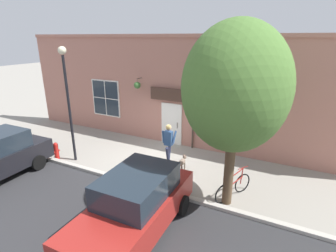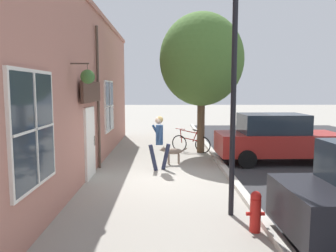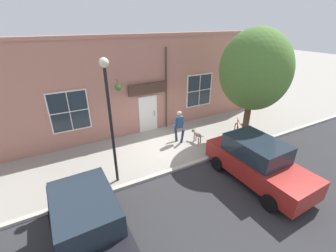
{
  "view_description": "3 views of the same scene",
  "coord_description": "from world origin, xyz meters",
  "px_view_note": "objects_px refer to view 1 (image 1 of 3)",
  "views": [
    {
      "loc": [
        9.01,
        5.47,
        5.18
      ],
      "look_at": [
        -0.68,
        0.59,
        1.48
      ],
      "focal_mm": 28.0,
      "sensor_mm": 36.0,
      "label": 1
    },
    {
      "loc": [
        0.05,
        -9.56,
        2.63
      ],
      "look_at": [
        0.18,
        2.1,
        1.31
      ],
      "focal_mm": 35.0,
      "sensor_mm": 36.0,
      "label": 2
    },
    {
      "loc": [
        8.88,
        -4.62,
        5.9
      ],
      "look_at": [
        -0.53,
        0.46,
        0.86
      ],
      "focal_mm": 24.0,
      "sensor_mm": 36.0,
      "label": 3
    }
  ],
  "objects_px": {
    "dog_on_leash": "(182,162)",
    "fire_hydrant": "(56,150)",
    "street_tree_by_curb": "(237,90)",
    "pedestrian_walking": "(169,140)",
    "parked_car_mid_block": "(135,205)",
    "street_lamp": "(67,89)",
    "leaning_bicycle": "(233,187)"
  },
  "relations": [
    {
      "from": "leaning_bicycle",
      "to": "pedestrian_walking",
      "type": "bearing_deg",
      "value": -112.38
    },
    {
      "from": "leaning_bicycle",
      "to": "fire_hydrant",
      "type": "distance_m",
      "value": 7.77
    },
    {
      "from": "parked_car_mid_block",
      "to": "street_lamp",
      "type": "xyz_separation_m",
      "value": [
        -2.6,
        -4.92,
        2.29
      ]
    },
    {
      "from": "street_tree_by_curb",
      "to": "fire_hydrant",
      "type": "distance_m",
      "value": 8.38
    },
    {
      "from": "leaning_bicycle",
      "to": "parked_car_mid_block",
      "type": "bearing_deg",
      "value": -34.65
    },
    {
      "from": "dog_on_leash",
      "to": "street_lamp",
      "type": "bearing_deg",
      "value": -76.41
    },
    {
      "from": "pedestrian_walking",
      "to": "parked_car_mid_block",
      "type": "xyz_separation_m",
      "value": [
        4.17,
        1.08,
        -0.19
      ]
    },
    {
      "from": "street_tree_by_curb",
      "to": "fire_hydrant",
      "type": "xyz_separation_m",
      "value": [
        0.21,
        -7.67,
        -3.35
      ]
    },
    {
      "from": "leaning_bicycle",
      "to": "parked_car_mid_block",
      "type": "xyz_separation_m",
      "value": [
        2.9,
        -2.0,
        0.5
      ]
    },
    {
      "from": "dog_on_leash",
      "to": "leaning_bicycle",
      "type": "bearing_deg",
      "value": 69.6
    },
    {
      "from": "street_tree_by_curb",
      "to": "leaning_bicycle",
      "type": "xyz_separation_m",
      "value": [
        -0.36,
        0.07,
        -3.36
      ]
    },
    {
      "from": "parked_car_mid_block",
      "to": "fire_hydrant",
      "type": "xyz_separation_m",
      "value": [
        -2.32,
        -5.74,
        -0.48
      ]
    },
    {
      "from": "street_tree_by_curb",
      "to": "parked_car_mid_block",
      "type": "relative_size",
      "value": 1.31
    },
    {
      "from": "dog_on_leash",
      "to": "leaning_bicycle",
      "type": "relative_size",
      "value": 0.63
    },
    {
      "from": "pedestrian_walking",
      "to": "dog_on_leash",
      "type": "bearing_deg",
      "value": 62.57
    },
    {
      "from": "dog_on_leash",
      "to": "street_tree_by_curb",
      "type": "distance_m",
      "value": 4.14
    },
    {
      "from": "dog_on_leash",
      "to": "parked_car_mid_block",
      "type": "distance_m",
      "value": 3.77
    },
    {
      "from": "leaning_bicycle",
      "to": "street_lamp",
      "type": "relative_size",
      "value": 0.33
    },
    {
      "from": "street_tree_by_curb",
      "to": "pedestrian_walking",
      "type": "bearing_deg",
      "value": -118.44
    },
    {
      "from": "pedestrian_walking",
      "to": "street_tree_by_curb",
      "type": "distance_m",
      "value": 4.34
    },
    {
      "from": "dog_on_leash",
      "to": "street_tree_by_curb",
      "type": "bearing_deg",
      "value": 61.18
    },
    {
      "from": "dog_on_leash",
      "to": "street_tree_by_curb",
      "type": "xyz_separation_m",
      "value": [
        1.2,
        2.18,
        3.31
      ]
    },
    {
      "from": "pedestrian_walking",
      "to": "street_tree_by_curb",
      "type": "relative_size",
      "value": 0.31
    },
    {
      "from": "pedestrian_walking",
      "to": "fire_hydrant",
      "type": "xyz_separation_m",
      "value": [
        1.84,
        -4.66,
        -0.68
      ]
    },
    {
      "from": "street_lamp",
      "to": "leaning_bicycle",
      "type": "bearing_deg",
      "value": 92.43
    },
    {
      "from": "fire_hydrant",
      "to": "dog_on_leash",
      "type": "bearing_deg",
      "value": 104.4
    },
    {
      "from": "pedestrian_walking",
      "to": "leaning_bicycle",
      "type": "relative_size",
      "value": 1.12
    },
    {
      "from": "street_lamp",
      "to": "pedestrian_walking",
      "type": "bearing_deg",
      "value": 112.14
    },
    {
      "from": "dog_on_leash",
      "to": "fire_hydrant",
      "type": "relative_size",
      "value": 1.29
    },
    {
      "from": "street_tree_by_curb",
      "to": "parked_car_mid_block",
      "type": "bearing_deg",
      "value": -37.25
    },
    {
      "from": "pedestrian_walking",
      "to": "leaning_bicycle",
      "type": "bearing_deg",
      "value": 67.62
    },
    {
      "from": "leaning_bicycle",
      "to": "street_lamp",
      "type": "xyz_separation_m",
      "value": [
        0.29,
        -6.93,
        2.79
      ]
    }
  ]
}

